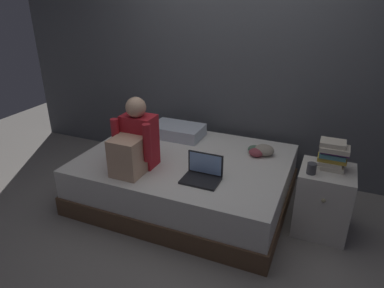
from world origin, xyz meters
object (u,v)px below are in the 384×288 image
Objects in this scene: bed at (186,178)px; nightstand at (323,200)px; mug at (312,168)px; clothes_pile at (261,150)px; person_sitting at (135,143)px; book_stack at (333,155)px; laptop at (203,174)px; pillow at (177,131)px.

bed is 3.36× the size of nightstand.
clothes_pile is at bearing 138.08° from mug.
person_sitting is (-1.62, -0.39, 0.42)m from nightstand.
clothes_pile is at bearing 152.30° from nightstand.
book_stack reaches higher than bed.
laptop reaches higher than pillow.
clothes_pile is at bearing -6.19° from pillow.
person_sitting is at bearing -175.73° from laptop.
mug is at bearing -41.92° from clothes_pile.
bed is 0.62m from pillow.
pillow is (-1.60, 0.44, 0.24)m from nightstand.
nightstand is 2.29× the size of clothes_pile.
clothes_pile is (0.67, 0.35, 0.28)m from bed.
person_sitting reaches higher than nightstand.
clothes_pile is (0.99, 0.73, -0.20)m from person_sitting.
nightstand is 1.06× the size of pillow.
pillow is at bearing 159.20° from mug.
mug is (1.49, 0.27, -0.08)m from person_sitting.
book_stack is at bearing 47.52° from mug.
person_sitting is at bearing -169.59° from mug.
bed is at bearing -179.46° from nightstand.
clothes_pile is (-0.63, 0.33, 0.22)m from nightstand.
pillow is 2.28× the size of book_stack.
mug is at bearing 14.80° from laptop.
nightstand is 0.75m from clothes_pile.
person_sitting is 2.66× the size of book_stack.
person_sitting is 0.66m from laptop.
laptop is (0.31, -0.33, 0.29)m from bed.
bed is 3.57× the size of pillow.
laptop is at bearing -52.12° from pillow.
bed is 1.24m from mug.
laptop is 0.57× the size of pillow.
pillow is 6.22× the size of mug.
laptop is 1.23× the size of clothes_pile.
book_stack is 0.74m from clothes_pile.
clothes_pile is (0.35, 0.68, -0.01)m from laptop.
person_sitting is (-0.32, -0.38, 0.49)m from bed.
clothes_pile is (0.96, -0.10, -0.02)m from pillow.
clothes_pile is at bearing 36.37° from person_sitting.
pillow is at bearing 123.56° from bed.
mug reaches higher than bed.
laptop is (0.63, 0.05, -0.20)m from person_sitting.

